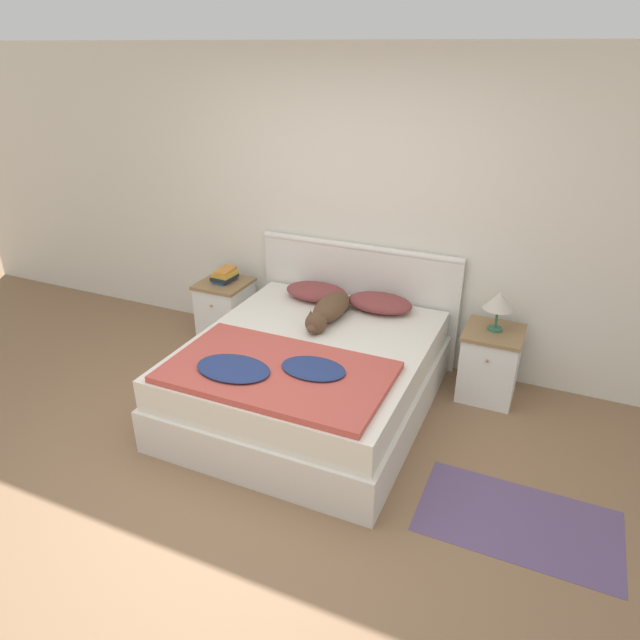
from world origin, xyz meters
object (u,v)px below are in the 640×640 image
Objects in this scene: bed at (309,376)px; pillow_left at (316,292)px; dog at (329,310)px; nightstand_left at (226,310)px; pillow_right at (380,303)px; nightstand_right at (490,363)px; table_lamp at (499,302)px; book_stack at (225,275)px.

pillow_left reaches higher than bed.
pillow_left is 0.43m from dog.
pillow_right reaches higher than nightstand_left.
dog reaches higher than bed.
nightstand_right is (2.41, 0.00, 0.00)m from nightstand_left.
dog is at bearing -15.10° from nightstand_left.
dog is at bearing -164.67° from table_lamp.
pillow_left is (-0.28, 0.75, 0.35)m from bed.
nightstand_right is 0.76× the size of dog.
nightstand_right is at bearing -0.63° from pillow_left.
nightstand_right is (1.20, 0.74, 0.01)m from bed.
bed is at bearing -69.32° from pillow_left.
book_stack is (-2.41, 0.03, 0.34)m from nightstand_right.
pillow_left is at bearing 179.37° from nightstand_right.
book_stack is at bearing 87.25° from nightstand_left.
pillow_right is (0.57, 0.00, 0.00)m from pillow_left.
nightstand_right is at bearing 0.00° from nightstand_left.
pillow_left is 0.92m from book_stack.
pillow_left is (-1.49, 0.02, 0.34)m from nightstand_right.
table_lamp is at bearing 90.00° from nightstand_right.
nightstand_right is 1.53m from pillow_left.
table_lamp is (2.41, -0.01, 0.18)m from book_stack.
dog reaches higher than nightstand_right.
book_stack is at bearing 179.62° from pillow_right.
pillow_left is at bearing -0.61° from book_stack.
dog is at bearing -132.48° from pillow_right.
pillow_left is 1.50m from table_lamp.
pillow_left is at bearing 110.68° from bed.
pillow_right is at bearing 69.32° from bed.
dog is (-1.23, -0.32, 0.36)m from nightstand_right.
pillow_left reaches higher than nightstand_right.
bed is at bearing -32.33° from book_stack.
bed is 2.59× the size of dog.
table_lamp is (1.23, 0.34, 0.16)m from dog.
pillow_left is 2.22× the size of book_stack.
nightstand_right is 1.05× the size of pillow_left.
nightstand_left is 1.05× the size of pillow_left.
nightstand_left is at bearing -179.58° from table_lamp.
pillow_left is (0.92, 0.02, 0.34)m from nightstand_left.
dog reaches higher than book_stack.
nightstand_right is at bearing -90.00° from table_lamp.
table_lamp is (-0.00, 0.02, 0.52)m from nightstand_right.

